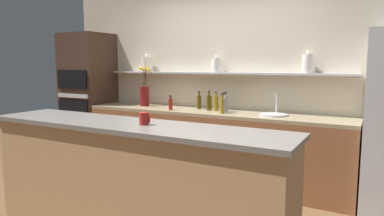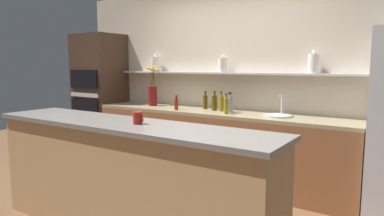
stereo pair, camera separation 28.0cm
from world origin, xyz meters
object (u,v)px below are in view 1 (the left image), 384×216
object	(u,v)px
sink_fixture	(274,114)
bottle_sauce_4	(171,104)
bottle_oil_2	(222,105)
bottle_oil_3	(199,102)
oven_tower	(88,97)
coffee_mug	(144,119)
flower_vase	(145,94)
bottle_oil_0	(209,102)
bottle_spirit_1	(226,104)
bottle_spirit_6	(224,103)
bottle_oil_5	(216,103)

from	to	relation	value
sink_fixture	bottle_sauce_4	distance (m)	1.35
sink_fixture	bottle_oil_2	size ratio (longest dim) A/B	1.33
bottle_oil_3	bottle_sauce_4	xyz separation A→B (m)	(-0.27, -0.30, -0.02)
oven_tower	coffee_mug	distance (m)	2.95
flower_vase	bottle_oil_3	xyz separation A→B (m)	(0.85, 0.09, -0.08)
bottle_oil_2	bottle_sauce_4	size ratio (longest dim) A/B	1.29
bottle_oil_3	flower_vase	bearing A→B (deg)	-173.77
bottle_sauce_4	flower_vase	bearing A→B (deg)	160.64
bottle_sauce_4	coffee_mug	size ratio (longest dim) A/B	1.87
bottle_sauce_4	bottle_oil_3	bearing A→B (deg)	47.31
sink_fixture	bottle_oil_3	xyz separation A→B (m)	(-1.07, 0.12, 0.08)
flower_vase	bottle_oil_0	world-z (taller)	flower_vase
sink_fixture	bottle_oil_3	bearing A→B (deg)	173.55
sink_fixture	oven_tower	bearing A→B (deg)	-179.78
bottle_spirit_1	bottle_oil_2	world-z (taller)	bottle_oil_2
coffee_mug	bottle_spirit_6	bearing A→B (deg)	91.47
bottle_oil_0	bottle_sauce_4	xyz separation A→B (m)	(-0.46, -0.22, -0.02)
coffee_mug	bottle_sauce_4	bearing A→B (deg)	115.25
flower_vase	coffee_mug	world-z (taller)	flower_vase
bottle_oil_0	coffee_mug	xyz separation A→B (m)	(0.27, -1.77, 0.05)
bottle_oil_2	bottle_spirit_6	distance (m)	0.21
sink_fixture	bottle_spirit_6	size ratio (longest dim) A/B	1.31
bottle_spirit_6	coffee_mug	bearing A→B (deg)	-88.53
oven_tower	coffee_mug	xyz separation A→B (m)	(2.40, -1.71, 0.07)
bottle_spirit_1	bottle_oil_3	bearing A→B (deg)	159.77
oven_tower	bottle_sauce_4	bearing A→B (deg)	-5.59
flower_vase	bottle_oil_2	distance (m)	1.33
bottle_oil_0	bottle_oil_3	world-z (taller)	bottle_oil_0
bottle_spirit_6	coffee_mug	size ratio (longest dim) A/B	2.44
bottle_sauce_4	oven_tower	bearing A→B (deg)	174.41
bottle_spirit_1	bottle_oil_2	bearing A→B (deg)	-88.81
bottle_oil_0	bottle_sauce_4	size ratio (longest dim) A/B	1.33
bottle_oil_2	coffee_mug	bearing A→B (deg)	-90.38
bottle_spirit_1	bottle_spirit_6	bearing A→B (deg)	120.84
flower_vase	bottle_oil_3	size ratio (longest dim) A/B	2.39
bottle_oil_3	bottle_spirit_6	world-z (taller)	bottle_spirit_6
oven_tower	flower_vase	world-z (taller)	oven_tower
bottle_oil_3	bottle_spirit_6	bearing A→B (deg)	-11.27
bottle_oil_5	coffee_mug	world-z (taller)	bottle_oil_5
sink_fixture	bottle_oil_0	xyz separation A→B (m)	(-0.88, 0.05, 0.08)
bottle_oil_2	bottle_oil_5	world-z (taller)	bottle_oil_5
flower_vase	bottle_spirit_1	size ratio (longest dim) A/B	2.34
oven_tower	bottle_spirit_6	world-z (taller)	oven_tower
bottle_oil_5	flower_vase	bearing A→B (deg)	-179.40
bottle_spirit_1	bottle_oil_3	size ratio (longest dim) A/B	1.02
sink_fixture	coffee_mug	xyz separation A→B (m)	(-0.61, -1.72, 0.13)
bottle_spirit_1	bottle_oil_5	size ratio (longest dim) A/B	0.98
flower_vase	coffee_mug	xyz separation A→B (m)	(1.31, -1.75, -0.03)
bottle_oil_0	bottle_oil_5	bearing A→B (deg)	-3.05
flower_vase	bottle_spirit_6	bearing A→B (deg)	0.48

